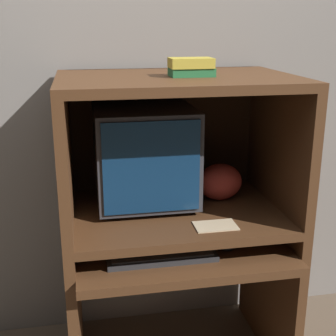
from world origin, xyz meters
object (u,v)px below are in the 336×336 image
Objects in this scene: snack_bag at (220,182)px; book_stack at (191,67)px; mouse at (227,247)px; keyboard at (161,255)px; crt_monitor at (145,155)px.

book_stack is at bearing -145.36° from snack_bag.
mouse is 0.34m from snack_bag.
mouse reaches higher than keyboard.
snack_bag reaches higher than mouse.
mouse is 0.35× the size of snack_bag.
snack_bag reaches higher than keyboard.
book_stack is at bearing -37.72° from crt_monitor.
snack_bag is (0.32, 0.29, 0.18)m from keyboard.
book_stack reaches higher than snack_bag.
mouse is at bearing 2.52° from keyboard.
keyboard is at bearing -177.48° from mouse.
crt_monitor is 2.49× the size of book_stack.
keyboard is 2.50× the size of book_stack.
keyboard is 2.14× the size of snack_bag.
crt_monitor is at bearing 93.33° from keyboard.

